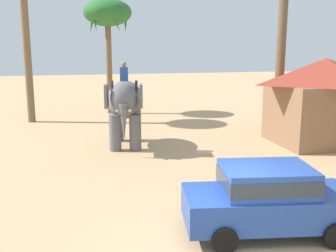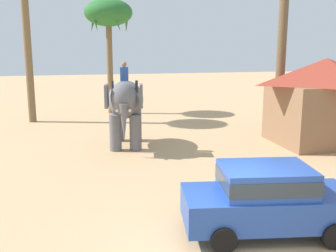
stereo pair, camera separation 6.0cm
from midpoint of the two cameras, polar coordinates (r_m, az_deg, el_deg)
name	(u,v)px [view 2 (the right image)]	position (r m, az deg, el deg)	size (l,w,h in m)	color
car_sedan_foreground	(267,197)	(9.82, 14.51, -10.07)	(4.33, 2.40, 1.70)	#23479E
elephant_with_mahout	(126,104)	(17.62, -6.15, 3.28)	(2.20, 4.00, 3.88)	slate
palm_tree_near_hut	(108,16)	(27.08, -8.66, 15.70)	(3.20, 3.20, 7.65)	brown
roadside_hut	(324,99)	(19.61, 22.01, 3.73)	(5.17, 4.40, 4.00)	#8C6647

